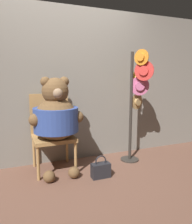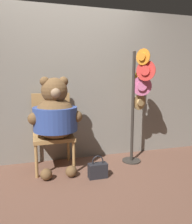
# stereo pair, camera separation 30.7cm
# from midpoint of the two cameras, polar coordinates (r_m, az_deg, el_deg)

# --- Properties ---
(ground_plane) EXTENTS (14.00, 14.00, 0.00)m
(ground_plane) POSITION_cam_midpoint_polar(r_m,az_deg,el_deg) (2.97, -8.40, -16.64)
(ground_plane) COLOR brown
(wall_back) EXTENTS (8.00, 0.10, 2.31)m
(wall_back) POSITION_cam_midpoint_polar(r_m,az_deg,el_deg) (3.36, -11.68, 6.69)
(wall_back) COLOR gray
(wall_back) RESTS_ON ground_plane
(chair) EXTENTS (0.55, 0.52, 1.05)m
(chair) POSITION_cam_midpoint_polar(r_m,az_deg,el_deg) (3.15, -14.22, -4.49)
(chair) COLOR #B2844C
(chair) RESTS_ON ground_plane
(teddy_bear) EXTENTS (0.71, 0.63, 1.29)m
(teddy_bear) POSITION_cam_midpoint_polar(r_m,az_deg,el_deg) (2.93, -13.36, -1.24)
(teddy_bear) COLOR brown
(teddy_bear) RESTS_ON ground_plane
(hat_display_rack) EXTENTS (0.39, 0.44, 1.67)m
(hat_display_rack) POSITION_cam_midpoint_polar(r_m,az_deg,el_deg) (3.29, 7.86, 4.04)
(hat_display_rack) COLOR #332D28
(hat_display_rack) RESTS_ON ground_plane
(handbag_on_ground) EXTENTS (0.24, 0.12, 0.30)m
(handbag_on_ground) POSITION_cam_midpoint_polar(r_m,az_deg,el_deg) (2.90, -1.88, -14.93)
(handbag_on_ground) COLOR #232328
(handbag_on_ground) RESTS_ON ground_plane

